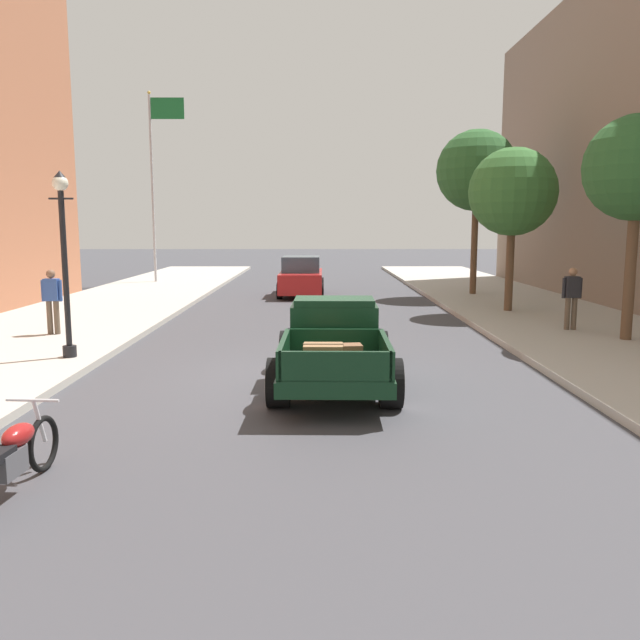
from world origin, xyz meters
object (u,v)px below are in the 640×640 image
object	(u,v)px
motorcycle_parked	(9,457)
street_tree_nearest	(637,169)
pedestrian_sidewalk_left	(52,298)
car_background_red	(301,277)
street_tree_second	(513,192)
pedestrian_sidewalk_right	(572,295)
street_lamp_near	(64,251)
flagpole	(156,166)
street_tree_third	(477,171)
hotrod_truck_dark_green	(334,343)

from	to	relation	value
motorcycle_parked	street_tree_nearest	xyz separation A→B (m)	(10.84, 8.81, 3.77)
pedestrian_sidewalk_left	motorcycle_parked	bearing A→B (deg)	-70.43
car_background_red	street_tree_second	size ratio (longest dim) A/B	0.83
pedestrian_sidewalk_left	car_background_red	bearing A→B (deg)	60.01
pedestrian_sidewalk_right	street_lamp_near	world-z (taller)	street_lamp_near
motorcycle_parked	flagpole	world-z (taller)	flagpole
car_background_red	street_tree_nearest	xyz separation A→B (m)	(8.18, -11.37, 3.44)
pedestrian_sidewalk_right	street_tree_second	size ratio (longest dim) A/B	0.32
motorcycle_parked	car_background_red	bearing A→B (deg)	82.51
pedestrian_sidewalk_left	pedestrian_sidewalk_right	distance (m)	13.50
car_background_red	street_tree_third	size ratio (longest dim) A/B	0.66
hotrod_truck_dark_green	car_background_red	size ratio (longest dim) A/B	1.15
street_lamp_near	street_tree_third	world-z (taller)	street_tree_third
pedestrian_sidewalk_left	pedestrian_sidewalk_right	world-z (taller)	same
car_background_red	street_tree_third	world-z (taller)	street_tree_third
motorcycle_parked	hotrod_truck_dark_green	bearing A→B (deg)	54.29
street_tree_second	street_tree_nearest	bearing A→B (deg)	-76.70
flagpole	street_tree_third	distance (m)	15.42
pedestrian_sidewalk_right	flagpole	xyz separation A→B (m)	(-14.57, 15.19, 4.68)
pedestrian_sidewalk_left	pedestrian_sidewalk_right	bearing A→B (deg)	2.75
street_tree_nearest	street_tree_third	bearing A→B (deg)	96.22
hotrod_truck_dark_green	street_lamp_near	distance (m)	6.01
car_background_red	flagpole	bearing A→B (deg)	143.52
motorcycle_parked	street_tree_third	size ratio (longest dim) A/B	0.32
car_background_red	street_lamp_near	distance (m)	14.29
pedestrian_sidewalk_left	hotrod_truck_dark_green	bearing A→B (deg)	-33.29
hotrod_truck_dark_green	car_background_red	world-z (taller)	car_background_red
street_lamp_near	street_tree_third	xyz separation A→B (m)	(11.59, 12.75, 2.67)
street_tree_third	pedestrian_sidewalk_left	bearing A→B (deg)	-143.07
pedestrian_sidewalk_left	flagpole	distance (m)	16.55
pedestrian_sidewalk_left	street_tree_third	size ratio (longest dim) A/B	0.25
motorcycle_parked	street_lamp_near	size ratio (longest dim) A/B	0.55
pedestrian_sidewalk_right	motorcycle_parked	bearing A→B (deg)	-134.34
hotrod_truck_dark_green	pedestrian_sidewalk_right	size ratio (longest dim) A/B	3.01
pedestrian_sidewalk_right	street_tree_nearest	world-z (taller)	street_tree_nearest
street_tree_nearest	hotrod_truck_dark_green	bearing A→B (deg)	-152.35
car_background_red	street_lamp_near	bearing A→B (deg)	-108.79
car_background_red	pedestrian_sidewalk_left	size ratio (longest dim) A/B	2.62
pedestrian_sidewalk_right	pedestrian_sidewalk_left	bearing A→B (deg)	-177.25
motorcycle_parked	pedestrian_sidewalk_right	xyz separation A→B (m)	(10.05, 10.29, 0.64)
motorcycle_parked	street_tree_nearest	bearing A→B (deg)	39.10
car_background_red	street_lamp_near	world-z (taller)	street_lamp_near
pedestrian_sidewalk_right	street_tree_second	xyz separation A→B (m)	(-0.50, 3.93, 2.86)
car_background_red	pedestrian_sidewalk_left	bearing A→B (deg)	-119.99
flagpole	hotrod_truck_dark_green	bearing A→B (deg)	-68.34
pedestrian_sidewalk_left	pedestrian_sidewalk_right	size ratio (longest dim) A/B	1.00
street_lamp_near	street_tree_second	bearing A→B (deg)	33.10
street_lamp_near	car_background_red	bearing A→B (deg)	71.21
pedestrian_sidewalk_right	flagpole	distance (m)	21.57
street_lamp_near	hotrod_truck_dark_green	bearing A→B (deg)	-17.22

